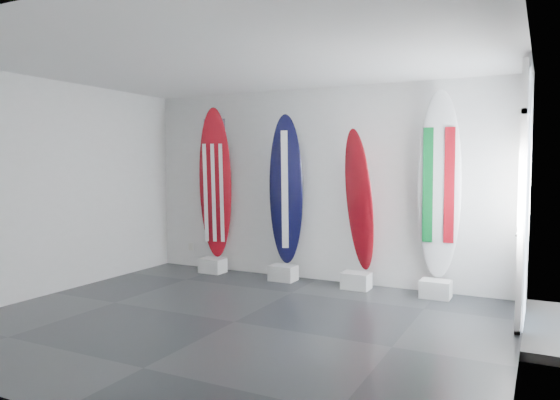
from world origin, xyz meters
The scene contains 16 objects.
floor centered at (0.00, 0.00, 0.00)m, with size 6.00×6.00×0.00m, color black.
ceiling centered at (0.00, 0.00, 3.00)m, with size 6.00×6.00×0.00m, color white.
wall_back centered at (0.00, 2.50, 1.50)m, with size 6.00×6.00×0.00m, color white.
wall_front centered at (0.00, -2.50, 1.50)m, with size 6.00×6.00×0.00m, color white.
wall_left centered at (-3.00, 0.00, 1.50)m, with size 5.00×5.00×0.00m, color white.
wall_right centered at (3.00, 0.00, 1.50)m, with size 5.00×5.00×0.00m, color white.
display_block_usa centered at (-1.78, 2.18, 0.12)m, with size 0.40×0.30×0.24m, color silver.
surfboard_usa centered at (-1.78, 2.28, 1.50)m, with size 0.57×0.08×2.52m, color maroon.
display_block_navy centered at (-0.45, 2.18, 0.12)m, with size 0.40×0.30×0.24m, color silver.
surfboard_navy centered at (-0.45, 2.28, 1.42)m, with size 0.53×0.08×2.36m, color black.
display_block_swiss centered at (0.74, 2.18, 0.12)m, with size 0.40×0.30×0.24m, color silver.
surfboard_swiss centered at (0.74, 2.28, 1.29)m, with size 0.48×0.08×2.12m, color maroon.
display_block_italy centered at (1.88, 2.18, 0.12)m, with size 0.40×0.30×0.24m, color silver.
surfboard_italy centered at (1.88, 2.28, 1.53)m, with size 0.58×0.08×2.59m, color silver.
wall_outlet centered at (-2.45, 2.48, 0.35)m, with size 0.09×0.02×0.13m, color silver.
glass_door centered at (2.97, 1.55, 1.43)m, with size 0.12×1.16×2.85m, color white, non-canonical shape.
Camera 1 is at (3.17, -5.07, 1.83)m, focal length 33.61 mm.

